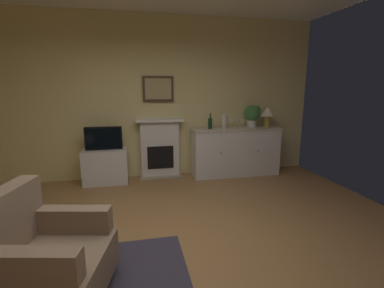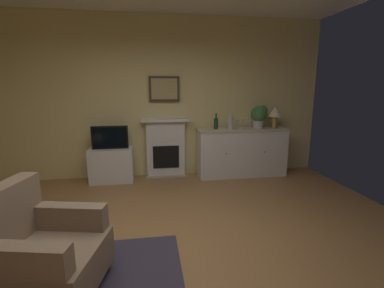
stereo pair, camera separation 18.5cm
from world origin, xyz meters
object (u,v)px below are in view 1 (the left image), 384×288
(fireplace_unit, at_px, (160,148))
(wine_glass_center, at_px, (238,122))
(wine_bottle, at_px, (210,123))
(potted_plant_small, at_px, (252,114))
(framed_picture, at_px, (158,89))
(table_lamp, at_px, (268,113))
(tv_cabinet, at_px, (106,166))
(sideboard_cabinet, at_px, (235,152))
(armchair, at_px, (44,257))
(wine_glass_right, at_px, (243,122))
(vase_decorative, at_px, (225,122))
(wine_glass_left, at_px, (232,122))
(tv_set, at_px, (104,138))

(fireplace_unit, relative_size, wine_glass_center, 6.67)
(fireplace_unit, distance_m, wine_bottle, 1.05)
(fireplace_unit, bearing_deg, potted_plant_small, -4.27)
(framed_picture, height_order, potted_plant_small, framed_picture)
(table_lamp, height_order, wine_glass_center, table_lamp)
(wine_glass_center, distance_m, tv_cabinet, 2.53)
(fireplace_unit, xyz_separation_m, sideboard_cabinet, (1.43, -0.18, -0.10))
(sideboard_cabinet, bearing_deg, framed_picture, 171.14)
(fireplace_unit, xyz_separation_m, wine_glass_center, (1.45, -0.17, 0.48))
(potted_plant_small, relative_size, armchair, 0.45)
(fireplace_unit, distance_m, armchair, 3.17)
(armchair, bearing_deg, wine_glass_center, 46.34)
(wine_glass_right, relative_size, vase_decorative, 0.59)
(potted_plant_small, bearing_deg, sideboard_cabinet, -172.41)
(fireplace_unit, distance_m, framed_picture, 1.09)
(wine_glass_left, bearing_deg, table_lamp, -2.46)
(wine_glass_right, distance_m, tv_cabinet, 2.64)
(wine_bottle, height_order, armchair, wine_bottle)
(wine_glass_left, bearing_deg, fireplace_unit, 173.77)
(framed_picture, distance_m, wine_glass_right, 1.69)
(wine_glass_left, height_order, wine_glass_center, same)
(fireplace_unit, bearing_deg, armchair, -111.92)
(tv_set, bearing_deg, sideboard_cabinet, 0.20)
(fireplace_unit, distance_m, vase_decorative, 1.30)
(wine_glass_left, distance_m, tv_set, 2.33)
(tv_cabinet, bearing_deg, wine_bottle, 0.81)
(fireplace_unit, height_order, wine_glass_center, fireplace_unit)
(wine_bottle, bearing_deg, sideboard_cabinet, -4.84)
(wine_glass_left, bearing_deg, framed_picture, 171.88)
(wine_bottle, bearing_deg, table_lamp, -2.14)
(framed_picture, xyz_separation_m, tv_set, (-0.98, -0.23, -0.83))
(vase_decorative, relative_size, tv_cabinet, 0.38)
(vase_decorative, bearing_deg, sideboard_cabinet, 11.39)
(wine_bottle, distance_m, vase_decorative, 0.27)
(tv_cabinet, bearing_deg, potted_plant_small, 0.63)
(wine_glass_center, relative_size, vase_decorative, 0.59)
(fireplace_unit, bearing_deg, tv_set, -169.23)
(tv_set, bearing_deg, armchair, -94.28)
(wine_glass_left, relative_size, wine_glass_right, 1.00)
(fireplace_unit, xyz_separation_m, table_lamp, (2.06, -0.18, 0.63))
(table_lamp, bearing_deg, armchair, -139.57)
(framed_picture, xyz_separation_m, table_lamp, (2.06, -0.22, -0.45))
(framed_picture, distance_m, tv_cabinet, 1.66)
(table_lamp, distance_m, potted_plant_small, 0.29)
(potted_plant_small, bearing_deg, table_lamp, -8.93)
(framed_picture, height_order, vase_decorative, framed_picture)
(potted_plant_small, height_order, armchair, potted_plant_small)
(sideboard_cabinet, xyz_separation_m, potted_plant_small, (0.34, 0.05, 0.71))
(wine_bottle, height_order, vase_decorative, wine_bottle)
(wine_glass_right, height_order, tv_set, wine_glass_right)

